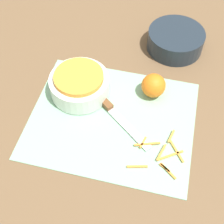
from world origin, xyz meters
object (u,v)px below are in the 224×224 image
object	(u,v)px
bowl_speckled	(79,84)
orange_left	(153,86)
knife	(108,106)
bowl_dark	(175,40)

from	to	relation	value
bowl_speckled	orange_left	bearing A→B (deg)	11.95
knife	bowl_speckled	bearing A→B (deg)	-163.39
bowl_speckled	knife	bearing A→B (deg)	-21.46
bowl_speckled	orange_left	world-z (taller)	bowl_speckled
bowl_speckled	bowl_dark	xyz separation A→B (m)	(0.25, 0.26, -0.01)
bowl_speckled	orange_left	size ratio (longest dim) A/B	2.46
bowl_speckled	bowl_dark	size ratio (longest dim) A/B	0.94
bowl_dark	knife	world-z (taller)	bowl_dark
bowl_speckled	bowl_dark	distance (m)	0.36
bowl_speckled	knife	world-z (taller)	bowl_speckled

